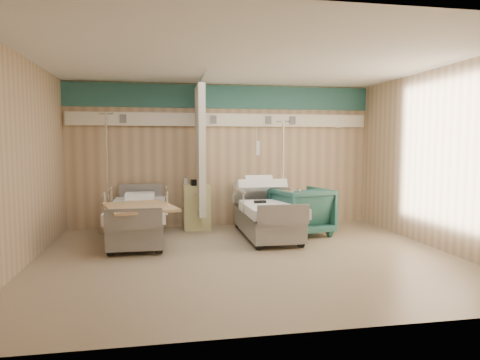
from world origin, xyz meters
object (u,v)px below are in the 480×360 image
Objects in this scene: bed_left at (138,223)px; iv_stand_left at (108,208)px; bed_right at (266,219)px; iv_stand_right at (282,206)px; bedside_cabinet at (197,207)px; visitor_armchair at (301,211)px.

iv_stand_left reaches higher than bed_left.
bed_left is at bearing -56.14° from iv_stand_left.
iv_stand_left is (-0.58, 0.86, 0.13)m from bed_left.
bed_left is at bearing 180.00° from bed_right.
bed_left is (-2.20, 0.00, 0.00)m from bed_right.
iv_stand_right is at bearing 56.02° from bed_right.
bed_left is 1.39m from bedside_cabinet.
iv_stand_left is (-3.28, 0.12, 0.02)m from iv_stand_right.
iv_stand_left is (-2.78, 0.86, 0.13)m from bed_right.
bedside_cabinet is at bearing 1.41° from iv_stand_left.
bed_right is 1.04× the size of iv_stand_right.
iv_stand_right is at bearing -5.48° from bedside_cabinet.
visitor_armchair reaches higher than bed_right.
iv_stand_right reaches higher than bed_right.
bedside_cabinet is (1.05, 0.90, 0.11)m from bed_left.
bedside_cabinet is at bearing -39.09° from visitor_armchair.
visitor_armchair is at bearing 4.20° from bed_right.
visitor_armchair is (0.65, 0.05, 0.11)m from bed_right.
bedside_cabinet is at bearing 40.60° from bed_left.
bedside_cabinet is 0.39× the size of iv_stand_left.
iv_stand_right reaches higher than bedside_cabinet.
bed_left is 0.99× the size of iv_stand_left.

